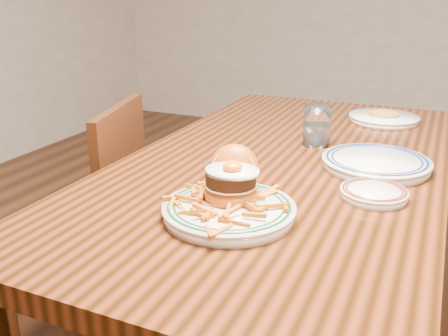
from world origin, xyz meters
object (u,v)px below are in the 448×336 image
at_px(main_plate, 230,198).
at_px(table, 285,187).
at_px(chair_left, 93,222).
at_px(side_plate, 374,193).

bearing_deg(main_plate, table, 72.69).
xyz_separation_m(chair_left, main_plate, (0.64, -0.31, 0.32)).
height_order(chair_left, main_plate, main_plate).
distance_m(table, chair_left, 0.67).
distance_m(table, main_plate, 0.42).
bearing_deg(main_plate, side_plate, 21.18).
bearing_deg(main_plate, chair_left, 136.65).
distance_m(chair_left, main_plate, 0.78).
relative_size(main_plate, side_plate, 1.95).
relative_size(table, chair_left, 1.85).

